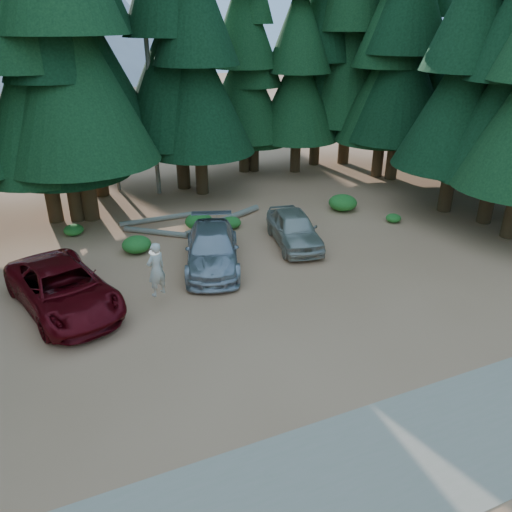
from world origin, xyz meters
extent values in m
plane|color=#AA6F48|center=(0.00, 0.00, 0.00)|extent=(160.00, 160.00, 0.00)
cube|color=tan|center=(0.00, -6.50, 0.01)|extent=(26.00, 3.50, 0.01)
cylinder|color=#716B5A|center=(0.80, 14.50, 6.00)|extent=(0.24, 0.24, 12.00)
cylinder|color=#716B5A|center=(-1.20, 16.00, 5.00)|extent=(0.20, 0.20, 10.00)
imported|color=#5F080E|center=(-5.10, 3.35, 0.78)|extent=(3.98, 6.07, 1.55)
imported|color=#A9ABB1|center=(0.57, 4.47, 0.74)|extent=(3.57, 5.46, 1.47)
imported|color=#ADAA9A|center=(4.54, 5.08, 0.74)|extent=(2.57, 4.60, 1.48)
imported|color=beige|center=(-2.10, 2.45, 1.31)|extent=(0.84, 0.72, 1.94)
cylinder|color=white|center=(-2.10, 2.50, 1.93)|extent=(0.36, 0.36, 0.04)
cylinder|color=#716B5A|center=(-0.39, 10.13, 0.13)|extent=(3.57, 0.28, 0.26)
cylinder|color=#716B5A|center=(-0.80, 8.54, 0.13)|extent=(2.59, 2.13, 0.26)
cylinder|color=#716B5A|center=(2.58, 8.65, 0.15)|extent=(4.47, 2.30, 0.31)
ellipsoid|color=#216C20|center=(-4.24, 10.00, 0.25)|extent=(0.89, 0.89, 0.49)
ellipsoid|color=#216C20|center=(-1.95, 7.00, 0.34)|extent=(1.23, 1.23, 0.68)
ellipsoid|color=#216C20|center=(2.70, 7.97, 0.26)|extent=(0.93, 0.93, 0.51)
ellipsoid|color=#216C20|center=(1.27, 8.47, 0.36)|extent=(1.31, 1.31, 0.72)
ellipsoid|color=#216C20|center=(8.86, 7.94, 0.40)|extent=(1.45, 1.45, 0.80)
ellipsoid|color=#216C20|center=(10.22, 5.50, 0.20)|extent=(0.73, 0.73, 0.40)
camera|label=1|loc=(-4.98, -12.69, 8.95)|focal=35.00mm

